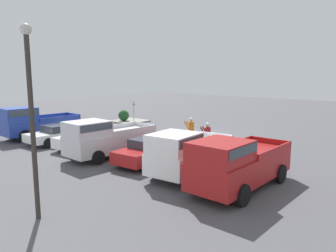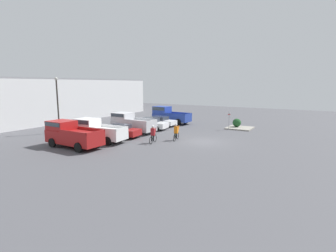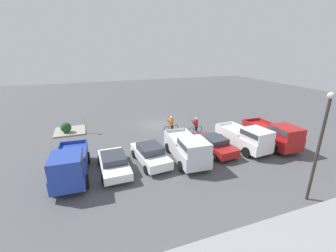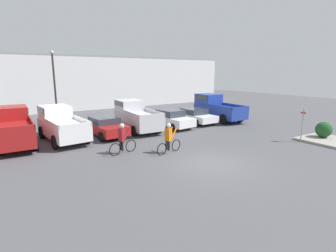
{
  "view_description": "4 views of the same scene",
  "coord_description": "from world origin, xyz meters",
  "px_view_note": "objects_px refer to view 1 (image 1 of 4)",
  "views": [
    {
      "loc": [
        -14.13,
        21.25,
        4.84
      ],
      "look_at": [
        0.13,
        4.11,
        1.2
      ],
      "focal_mm": 35.0,
      "sensor_mm": 36.0,
      "label": 1
    },
    {
      "loc": [
        -23.4,
        -9.65,
        5.6
      ],
      "look_at": [
        0.13,
        4.11,
        1.2
      ],
      "focal_mm": 28.0,
      "sensor_mm": 36.0,
      "label": 2
    },
    {
      "loc": [
        7.34,
        23.65,
        8.36
      ],
      "look_at": [
        0.13,
        4.11,
        1.2
      ],
      "focal_mm": 24.0,
      "sensor_mm": 36.0,
      "label": 3
    },
    {
      "loc": [
        -8.58,
        -9.22,
        4.49
      ],
      "look_at": [
        0.13,
        4.11,
        1.2
      ],
      "focal_mm": 28.0,
      "sensor_mm": 36.0,
      "label": 4
    }
  ],
  "objects_px": {
    "sedan_1": "(88,137)",
    "shrub": "(124,115)",
    "pickup_truck_1": "(187,152)",
    "fire_lane_sign": "(134,110)",
    "pickup_truck_2": "(105,138)",
    "sedan_2": "(59,133)",
    "pickup_truck_0": "(236,163)",
    "cyclist_1": "(207,136)",
    "sedan_0": "(151,150)",
    "lamppost": "(31,108)",
    "pickup_truck_3": "(34,122)",
    "cyclist_0": "(191,129)"
  },
  "relations": [
    {
      "from": "pickup_truck_0",
      "to": "sedan_2",
      "type": "bearing_deg",
      "value": -2.26
    },
    {
      "from": "sedan_1",
      "to": "cyclist_1",
      "type": "bearing_deg",
      "value": -143.6
    },
    {
      "from": "pickup_truck_0",
      "to": "sedan_1",
      "type": "bearing_deg",
      "value": -4.58
    },
    {
      "from": "pickup_truck_2",
      "to": "cyclist_1",
      "type": "bearing_deg",
      "value": -122.41
    },
    {
      "from": "pickup_truck_0",
      "to": "pickup_truck_3",
      "type": "relative_size",
      "value": 1.0
    },
    {
      "from": "sedan_2",
      "to": "pickup_truck_0",
      "type": "bearing_deg",
      "value": 177.74
    },
    {
      "from": "pickup_truck_1",
      "to": "fire_lane_sign",
      "type": "relative_size",
      "value": 2.41
    },
    {
      "from": "shrub",
      "to": "pickup_truck_3",
      "type": "bearing_deg",
      "value": 94.81
    },
    {
      "from": "cyclist_1",
      "to": "lamppost",
      "type": "distance_m",
      "value": 12.51
    },
    {
      "from": "cyclist_1",
      "to": "sedan_0",
      "type": "bearing_deg",
      "value": 82.42
    },
    {
      "from": "sedan_0",
      "to": "fire_lane_sign",
      "type": "height_order",
      "value": "fire_lane_sign"
    },
    {
      "from": "lamppost",
      "to": "pickup_truck_0",
      "type": "bearing_deg",
      "value": -119.93
    },
    {
      "from": "pickup_truck_0",
      "to": "pickup_truck_2",
      "type": "distance_m",
      "value": 8.42
    },
    {
      "from": "pickup_truck_0",
      "to": "pickup_truck_3",
      "type": "bearing_deg",
      "value": -0.91
    },
    {
      "from": "pickup_truck_1",
      "to": "pickup_truck_2",
      "type": "distance_m",
      "value": 5.67
    },
    {
      "from": "pickup_truck_3",
      "to": "cyclist_1",
      "type": "height_order",
      "value": "pickup_truck_3"
    },
    {
      "from": "cyclist_1",
      "to": "fire_lane_sign",
      "type": "relative_size",
      "value": 0.79
    },
    {
      "from": "lamppost",
      "to": "shrub",
      "type": "relative_size",
      "value": 6.01
    },
    {
      "from": "sedan_0",
      "to": "lamppost",
      "type": "xyz_separation_m",
      "value": [
        -1.77,
        7.48,
        3.04
      ]
    },
    {
      "from": "cyclist_0",
      "to": "pickup_truck_3",
      "type": "bearing_deg",
      "value": 34.1
    },
    {
      "from": "pickup_truck_1",
      "to": "sedan_0",
      "type": "bearing_deg",
      "value": -10.54
    },
    {
      "from": "sedan_1",
      "to": "pickup_truck_3",
      "type": "height_order",
      "value": "pickup_truck_3"
    },
    {
      "from": "pickup_truck_1",
      "to": "lamppost",
      "type": "relative_size",
      "value": 0.85
    },
    {
      "from": "sedan_2",
      "to": "sedan_1",
      "type": "bearing_deg",
      "value": -173.0
    },
    {
      "from": "cyclist_1",
      "to": "shrub",
      "type": "relative_size",
      "value": 1.69
    },
    {
      "from": "sedan_2",
      "to": "fire_lane_sign",
      "type": "distance_m",
      "value": 9.15
    },
    {
      "from": "fire_lane_sign",
      "to": "pickup_truck_3",
      "type": "bearing_deg",
      "value": 83.38
    },
    {
      "from": "sedan_1",
      "to": "lamppost",
      "type": "distance_m",
      "value": 10.96
    },
    {
      "from": "sedan_2",
      "to": "fire_lane_sign",
      "type": "height_order",
      "value": "fire_lane_sign"
    },
    {
      "from": "sedan_1",
      "to": "pickup_truck_3",
      "type": "relative_size",
      "value": 0.81
    },
    {
      "from": "sedan_0",
      "to": "fire_lane_sign",
      "type": "bearing_deg",
      "value": -40.46
    },
    {
      "from": "pickup_truck_1",
      "to": "fire_lane_sign",
      "type": "distance_m",
      "value": 15.92
    },
    {
      "from": "sedan_0",
      "to": "cyclist_0",
      "type": "relative_size",
      "value": 2.53
    },
    {
      "from": "sedan_1",
      "to": "pickup_truck_0",
      "type": "bearing_deg",
      "value": 175.42
    },
    {
      "from": "pickup_truck_0",
      "to": "fire_lane_sign",
      "type": "relative_size",
      "value": 2.5
    },
    {
      "from": "sedan_0",
      "to": "cyclist_1",
      "type": "distance_m",
      "value": 4.68
    },
    {
      "from": "sedan_0",
      "to": "lamppost",
      "type": "bearing_deg",
      "value": 103.31
    },
    {
      "from": "pickup_truck_1",
      "to": "fire_lane_sign",
      "type": "height_order",
      "value": "fire_lane_sign"
    },
    {
      "from": "sedan_0",
      "to": "sedan_2",
      "type": "relative_size",
      "value": 1.02
    },
    {
      "from": "sedan_0",
      "to": "cyclist_1",
      "type": "xyz_separation_m",
      "value": [
        -0.62,
        -4.64,
        0.17
      ]
    },
    {
      "from": "cyclist_1",
      "to": "shrub",
      "type": "bearing_deg",
      "value": -19.48
    },
    {
      "from": "cyclist_0",
      "to": "fire_lane_sign",
      "type": "relative_size",
      "value": 0.81
    },
    {
      "from": "cyclist_0",
      "to": "fire_lane_sign",
      "type": "height_order",
      "value": "fire_lane_sign"
    },
    {
      "from": "pickup_truck_1",
      "to": "sedan_2",
      "type": "xyz_separation_m",
      "value": [
        11.24,
        -0.24,
        -0.47
      ]
    },
    {
      "from": "sedan_2",
      "to": "lamppost",
      "type": "distance_m",
      "value": 12.83
    },
    {
      "from": "pickup_truck_2",
      "to": "cyclist_0",
      "type": "distance_m",
      "value": 6.85
    },
    {
      "from": "sedan_1",
      "to": "shrub",
      "type": "bearing_deg",
      "value": -54.57
    },
    {
      "from": "pickup_truck_2",
      "to": "shrub",
      "type": "relative_size",
      "value": 5.23
    },
    {
      "from": "pickup_truck_0",
      "to": "cyclist_1",
      "type": "height_order",
      "value": "pickup_truck_0"
    },
    {
      "from": "pickup_truck_0",
      "to": "sedan_0",
      "type": "relative_size",
      "value": 1.22
    }
  ]
}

